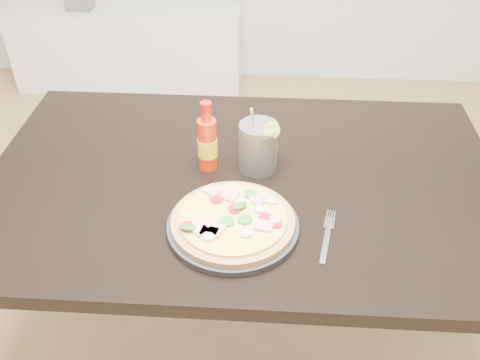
# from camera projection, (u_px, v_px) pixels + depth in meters

# --- Properties ---
(dining_table) EXTENTS (1.40, 0.90, 0.75)m
(dining_table) POSITION_uv_depth(u_px,v_px,m) (243.00, 200.00, 1.50)
(dining_table) COLOR black
(dining_table) RESTS_ON ground
(plate) EXTENTS (0.32, 0.32, 0.02)m
(plate) POSITION_uv_depth(u_px,v_px,m) (233.00, 226.00, 1.28)
(plate) COLOR black
(plate) RESTS_ON dining_table
(pizza) EXTENTS (0.30, 0.30, 0.03)m
(pizza) POSITION_uv_depth(u_px,v_px,m) (233.00, 220.00, 1.27)
(pizza) COLOR tan
(pizza) RESTS_ON plate
(hot_sauce_bottle) EXTENTS (0.07, 0.07, 0.20)m
(hot_sauce_bottle) POSITION_uv_depth(u_px,v_px,m) (207.00, 143.00, 1.44)
(hot_sauce_bottle) COLOR red
(hot_sauce_bottle) RESTS_ON dining_table
(cola_cup) EXTENTS (0.11, 0.11, 0.20)m
(cola_cup) POSITION_uv_depth(u_px,v_px,m) (258.00, 148.00, 1.44)
(cola_cup) COLOR black
(cola_cup) RESTS_ON dining_table
(fork) EXTENTS (0.05, 0.19, 0.00)m
(fork) POSITION_uv_depth(u_px,v_px,m) (327.00, 234.00, 1.26)
(fork) COLOR silver
(fork) RESTS_ON dining_table
(media_console) EXTENTS (1.40, 0.34, 0.50)m
(media_console) POSITION_uv_depth(u_px,v_px,m) (129.00, 48.00, 3.35)
(media_console) COLOR white
(media_console) RESTS_ON ground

